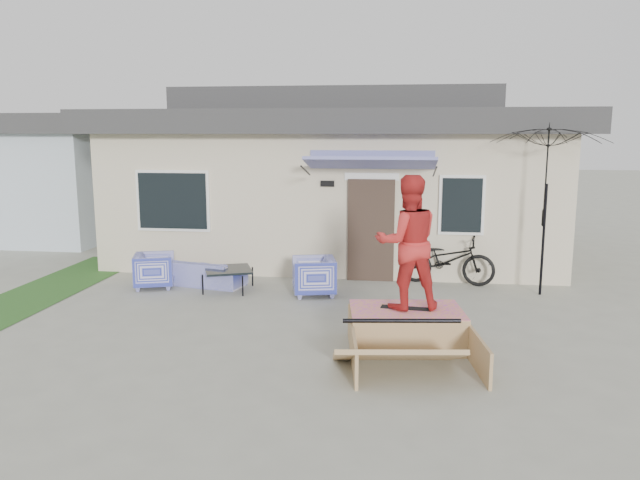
# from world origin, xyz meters

# --- Properties ---
(ground) EXTENTS (90.00, 90.00, 0.00)m
(ground) POSITION_xyz_m (0.00, 0.00, 0.00)
(ground) COLOR gray
(ground) RESTS_ON ground
(grass_strip) EXTENTS (1.40, 8.00, 0.01)m
(grass_strip) POSITION_xyz_m (-5.20, 2.00, 0.00)
(grass_strip) COLOR #265520
(grass_strip) RESTS_ON ground
(house) EXTENTS (10.80, 8.49, 4.10)m
(house) POSITION_xyz_m (0.00, 7.99, 1.94)
(house) COLOR beige
(house) RESTS_ON ground
(neighbor_house) EXTENTS (8.60, 7.60, 3.50)m
(neighbor_house) POSITION_xyz_m (-10.50, 10.00, 1.78)
(neighbor_house) COLOR #AEBCCA
(neighbor_house) RESTS_ON ground
(loveseat) EXTENTS (1.75, 0.85, 0.66)m
(loveseat) POSITION_xyz_m (-2.31, 3.65, 0.33)
(loveseat) COLOR #202C9C
(loveseat) RESTS_ON ground
(armchair_left) EXTENTS (0.88, 0.91, 0.76)m
(armchair_left) POSITION_xyz_m (-3.20, 3.32, 0.38)
(armchair_left) COLOR #202C9C
(armchair_left) RESTS_ON ground
(armchair_right) EXTENTS (0.88, 0.92, 0.80)m
(armchair_right) POSITION_xyz_m (-0.00, 3.18, 0.40)
(armchair_right) COLOR #202C9C
(armchair_right) RESTS_ON ground
(coffee_table) EXTENTS (1.12, 1.12, 0.43)m
(coffee_table) POSITION_xyz_m (-1.70, 3.30, 0.21)
(coffee_table) COLOR black
(coffee_table) RESTS_ON ground
(bicycle) EXTENTS (1.98, 0.96, 1.21)m
(bicycle) POSITION_xyz_m (2.55, 4.37, 0.61)
(bicycle) COLOR black
(bicycle) RESTS_ON ground
(patio_umbrella) EXTENTS (2.32, 2.17, 2.20)m
(patio_umbrella) POSITION_xyz_m (4.25, 3.76, 1.75)
(patio_umbrella) COLOR black
(patio_umbrella) RESTS_ON ground
(skate_ramp) EXTENTS (1.84, 2.30, 0.53)m
(skate_ramp) POSITION_xyz_m (1.71, 0.58, 0.26)
(skate_ramp) COLOR #A88456
(skate_ramp) RESTS_ON ground
(skateboard) EXTENTS (0.74, 0.26, 0.05)m
(skateboard) POSITION_xyz_m (1.70, 0.63, 0.55)
(skateboard) COLOR black
(skateboard) RESTS_ON skate_ramp
(skater) EXTENTS (1.08, 0.92, 1.91)m
(skater) POSITION_xyz_m (1.70, 0.63, 1.53)
(skater) COLOR red
(skater) RESTS_ON skateboard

